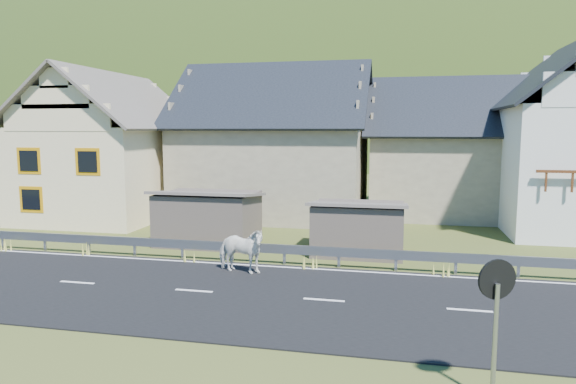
# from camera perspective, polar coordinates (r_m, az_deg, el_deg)

# --- Properties ---
(ground) EXTENTS (160.00, 160.00, 0.00)m
(ground) POSITION_cam_1_polar(r_m,az_deg,el_deg) (16.19, -10.40, -10.88)
(ground) COLOR #303D16
(ground) RESTS_ON ground
(road) EXTENTS (60.00, 7.00, 0.04)m
(road) POSITION_cam_1_polar(r_m,az_deg,el_deg) (16.18, -10.40, -10.82)
(road) COLOR black
(road) RESTS_ON ground
(lane_markings) EXTENTS (60.00, 6.60, 0.01)m
(lane_markings) POSITION_cam_1_polar(r_m,az_deg,el_deg) (16.18, -10.40, -10.73)
(lane_markings) COLOR silver
(lane_markings) RESTS_ON road
(guardrail) EXTENTS (28.10, 0.09, 0.75)m
(guardrail) POSITION_cam_1_polar(r_m,az_deg,el_deg) (19.36, -6.23, -6.10)
(guardrail) COLOR #93969B
(guardrail) RESTS_ON ground
(shed_left) EXTENTS (4.30, 3.30, 2.40)m
(shed_left) POSITION_cam_1_polar(r_m,az_deg,el_deg) (22.52, -8.81, -2.89)
(shed_left) COLOR brown
(shed_left) RESTS_ON ground
(shed_right) EXTENTS (3.80, 2.90, 2.20)m
(shed_right) POSITION_cam_1_polar(r_m,az_deg,el_deg) (20.63, 7.82, -4.06)
(shed_right) COLOR brown
(shed_right) RESTS_ON ground
(house_cream) EXTENTS (7.80, 9.80, 8.30)m
(house_cream) POSITION_cam_1_polar(r_m,az_deg,el_deg) (30.71, -19.30, 5.54)
(house_cream) COLOR beige
(house_cream) RESTS_ON ground
(house_stone_a) EXTENTS (10.80, 9.80, 8.90)m
(house_stone_a) POSITION_cam_1_polar(r_m,az_deg,el_deg) (30.03, -1.28, 6.44)
(house_stone_a) COLOR tan
(house_stone_a) RESTS_ON ground
(house_stone_b) EXTENTS (9.80, 8.80, 8.10)m
(house_stone_b) POSITION_cam_1_polar(r_m,az_deg,el_deg) (31.34, 17.78, 5.40)
(house_stone_b) COLOR tan
(house_stone_b) RESTS_ON ground
(mountain) EXTENTS (440.00, 280.00, 260.00)m
(mountain) POSITION_cam_1_polar(r_m,az_deg,el_deg) (195.79, 11.84, -0.42)
(mountain) COLOR #2D3D16
(mountain) RESTS_ON ground
(conifer_patch) EXTENTS (76.00, 50.00, 28.00)m
(conifer_patch) POSITION_cam_1_polar(r_m,az_deg,el_deg) (138.38, -14.04, 7.27)
(conifer_patch) COLOR black
(conifer_patch) RESTS_ON ground
(horse) EXTENTS (1.23, 2.03, 1.60)m
(horse) POSITION_cam_1_polar(r_m,az_deg,el_deg) (17.67, -5.31, -6.44)
(horse) COLOR white
(horse) RESTS_ON road
(traffic_mirror) EXTENTS (0.69, 0.37, 2.65)m
(traffic_mirror) POSITION_cam_1_polar(r_m,az_deg,el_deg) (10.07, 22.13, -10.86)
(traffic_mirror) COLOR #93969B
(traffic_mirror) RESTS_ON ground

